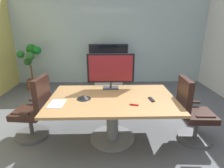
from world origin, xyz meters
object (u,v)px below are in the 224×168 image
object	(u,v)px
potted_plant	(31,63)
remote_control	(151,99)
office_chair_left	(34,113)
office_chair_right	(192,116)
conference_table	(112,108)
tv_monitor	(111,69)
conference_phone	(84,97)
wall_display_unit	(109,72)

from	to	relation	value
potted_plant	remote_control	bearing A→B (deg)	-42.72
office_chair_left	office_chair_right	distance (m)	2.63
conference_table	remote_control	bearing A→B (deg)	-9.25
tv_monitor	conference_phone	distance (m)	0.73
wall_display_unit	office_chair_left	bearing A→B (deg)	-114.45
office_chair_right	potted_plant	xyz separation A→B (m)	(-3.62, 2.66, 0.34)
office_chair_right	remote_control	size ratio (longest dim) A/B	6.41
office_chair_right	office_chair_left	bearing A→B (deg)	89.57
tv_monitor	conference_table	bearing A→B (deg)	-87.82
potted_plant	remote_control	world-z (taller)	potted_plant
potted_plant	conference_phone	xyz separation A→B (m)	(1.85, -2.63, -0.00)
conference_table	wall_display_unit	distance (m)	2.89
conference_table	office_chair_left	bearing A→B (deg)	176.35
conference_table	conference_phone	world-z (taller)	conference_phone
remote_control	office_chair_left	bearing A→B (deg)	165.57
office_chair_right	remote_control	xyz separation A→B (m)	(-0.71, -0.03, 0.31)
office_chair_left	conference_phone	size ratio (longest dim) A/B	4.95
office_chair_left	remote_control	xyz separation A→B (m)	(1.92, -0.18, 0.31)
conference_table	conference_phone	size ratio (longest dim) A/B	9.13
conference_table	potted_plant	world-z (taller)	potted_plant
office_chair_left	potted_plant	size ratio (longest dim) A/B	0.82
office_chair_left	potted_plant	bearing A→B (deg)	-151.90
conference_table	office_chair_right	size ratio (longest dim) A/B	1.84
wall_display_unit	potted_plant	size ratio (longest dim) A/B	0.98
conference_table	office_chair_right	xyz separation A→B (m)	(1.31, -0.07, -0.12)
conference_table	potted_plant	distance (m)	3.48
conference_phone	potted_plant	bearing A→B (deg)	125.23
office_chair_left	tv_monitor	distance (m)	1.50
conference_table	conference_phone	bearing A→B (deg)	-175.79
conference_table	wall_display_unit	world-z (taller)	wall_display_unit
office_chair_right	remote_control	bearing A→B (deg)	95.44
wall_display_unit	remote_control	world-z (taller)	wall_display_unit
conference_phone	conference_table	bearing A→B (deg)	4.21
office_chair_left	potted_plant	world-z (taller)	potted_plant
wall_display_unit	conference_phone	size ratio (longest dim) A/B	5.95
office_chair_right	tv_monitor	size ratio (longest dim) A/B	1.30
potted_plant	conference_phone	world-z (taller)	potted_plant
remote_control	conference_table	bearing A→B (deg)	161.75
office_chair_left	wall_display_unit	world-z (taller)	wall_display_unit
conference_table	tv_monitor	xyz separation A→B (m)	(-0.02, 0.46, 0.54)
conference_table	tv_monitor	bearing A→B (deg)	92.18
potted_plant	conference_phone	bearing A→B (deg)	-54.77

